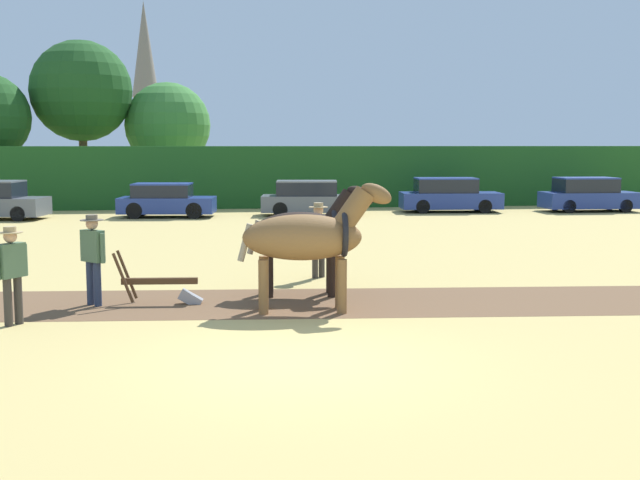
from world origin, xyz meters
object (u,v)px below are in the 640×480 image
object	(u,v)px
farmer_beside_team	(318,234)
parked_car_left	(166,201)
draft_horse_lead_right	(306,232)
farmer_at_plow	(93,252)
church_spire	(145,84)
farmer_onlooker_left	(12,268)
tree_center_left	(81,91)
tree_center	(168,125)
parked_car_center_left	(310,199)
plow	(167,288)
parked_car_center_right	(588,195)
draft_horse_lead_left	(309,237)
parked_car_center	(449,196)

from	to	relation	value
farmer_beside_team	parked_car_left	world-z (taller)	farmer_beside_team
draft_horse_lead_right	farmer_at_plow	distance (m)	4.16
church_spire	farmer_onlooker_left	distance (m)	69.70
tree_center_left	church_spire	bearing A→B (deg)	89.72
tree_center	parked_car_center_left	distance (m)	13.03
plow	farmer_at_plow	distance (m)	1.53
parked_car_left	parked_car_center_right	xyz separation A→B (m)	(18.94, 0.41, 0.05)
draft_horse_lead_right	draft_horse_lead_left	bearing A→B (deg)	-89.82
draft_horse_lead_left	parked_car_center	bearing A→B (deg)	71.54
plow	parked_car_center_left	size ratio (longest dim) A/B	0.38
draft_horse_lead_right	plow	world-z (taller)	draft_horse_lead_right
church_spire	plow	distance (m)	68.47
parked_car_center	parked_car_center_left	bearing A→B (deg)	-166.27
draft_horse_lead_left	tree_center_left	bearing A→B (deg)	110.72
draft_horse_lead_right	farmer_onlooker_left	world-z (taller)	draft_horse_lead_right
farmer_beside_team	parked_car_center_right	xyz separation A→B (m)	(14.56, 16.48, -0.28)
tree_center_left	church_spire	distance (m)	39.10
parked_car_left	church_spire	bearing A→B (deg)	102.16
plow	parked_car_center_right	world-z (taller)	parked_car_center_right
draft_horse_lead_left	parked_car_left	world-z (taller)	draft_horse_lead_left
tree_center_left	draft_horse_lead_left	size ratio (longest dim) A/B	2.94
draft_horse_lead_right	farmer_at_plow	bearing A→B (deg)	-168.00
tree_center_left	parked_car_left	xyz separation A→B (m)	(4.85, -9.98, -5.13)
draft_horse_lead_right	farmer_onlooker_left	xyz separation A→B (m)	(-5.24, -2.06, -0.30)
draft_horse_lead_right	parked_car_left	xyz separation A→B (m)	(-3.84, 18.15, -0.59)
parked_car_left	tree_center	bearing A→B (deg)	99.13
tree_center_left	farmer_beside_team	bearing A→B (deg)	-70.50
parked_car_center	draft_horse_lead_right	bearing A→B (deg)	-109.21
tree_center_left	draft_horse_lead_right	xyz separation A→B (m)	(8.70, -28.13, -4.54)
draft_horse_lead_right	farmer_at_plow	world-z (taller)	draft_horse_lead_right
tree_center_left	tree_center	xyz separation A→B (m)	(4.40, 0.78, -1.75)
draft_horse_lead_left	farmer_at_plow	world-z (taller)	draft_horse_lead_left
plow	parked_car_center_right	distance (m)	26.17
farmer_beside_team	parked_car_center_left	xyz separation A→B (m)	(1.73, 16.09, -0.30)
church_spire	farmer_beside_team	world-z (taller)	church_spire
tree_center	farmer_at_plow	xyz separation A→B (m)	(0.17, -29.45, -3.05)
tree_center_left	plow	size ratio (longest dim) A/B	5.00
draft_horse_lead_right	parked_car_center_right	bearing A→B (deg)	55.51
farmer_at_plow	parked_car_center	distance (m)	23.48
farmer_onlooker_left	parked_car_center_left	world-z (taller)	farmer_onlooker_left
draft_horse_lead_right	farmer_at_plow	size ratio (longest dim) A/B	1.52
church_spire	parked_car_center_left	xyz separation A→B (m)	(10.77, -48.94, -8.27)
tree_center_left	farmer_at_plow	distance (m)	29.42
parked_car_left	farmer_beside_team	bearing A→B (deg)	-68.05
plow	parked_car_left	bearing A→B (deg)	97.94
tree_center_left	parked_car_center_right	size ratio (longest dim) A/B	1.97
parked_car_center_left	parked_car_center_right	size ratio (longest dim) A/B	1.03
farmer_onlooker_left	parked_car_center_right	size ratio (longest dim) A/B	0.39
farmer_beside_team	parked_car_center_left	bearing A→B (deg)	134.46
plow	parked_car_left	world-z (taller)	parked_car_left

